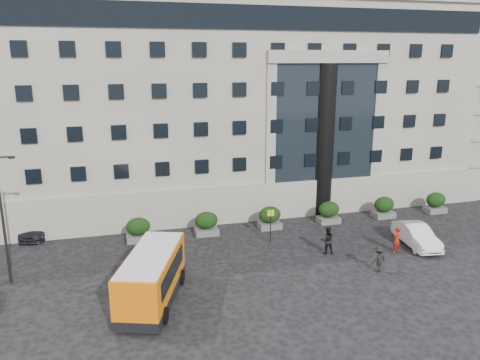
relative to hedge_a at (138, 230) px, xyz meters
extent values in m
plane|color=black|center=(4.00, -7.80, -0.93)|extent=(120.00, 120.00, 0.00)
cube|color=gray|center=(10.00, 14.20, 8.07)|extent=(44.00, 24.00, 18.00)
cylinder|color=black|center=(16.00, 2.50, 5.57)|extent=(1.80, 1.80, 13.00)
cube|color=#5B5A58|center=(0.00, 0.00, -0.68)|extent=(1.80, 1.20, 0.50)
ellipsoid|color=black|center=(0.00, 0.00, 0.24)|extent=(1.80, 1.26, 1.34)
cube|color=#5B5A58|center=(5.20, 0.00, -0.68)|extent=(1.80, 1.20, 0.50)
ellipsoid|color=black|center=(5.20, 0.00, 0.24)|extent=(1.80, 1.26, 1.34)
cube|color=#5B5A58|center=(10.40, 0.00, -0.68)|extent=(1.80, 1.20, 0.50)
ellipsoid|color=black|center=(10.40, 0.00, 0.24)|extent=(1.80, 1.26, 1.34)
cube|color=#5B5A58|center=(15.60, 0.00, -0.68)|extent=(1.80, 1.20, 0.50)
ellipsoid|color=black|center=(15.60, 0.00, 0.24)|extent=(1.80, 1.26, 1.34)
cube|color=#5B5A58|center=(20.80, 0.00, -0.68)|extent=(1.80, 1.20, 0.50)
ellipsoid|color=black|center=(20.80, 0.00, 0.24)|extent=(1.80, 1.26, 1.34)
cube|color=#5B5A58|center=(26.00, 0.00, -0.68)|extent=(1.80, 1.20, 0.50)
ellipsoid|color=black|center=(26.00, 0.00, 0.24)|extent=(1.80, 1.26, 1.34)
cylinder|color=#262628|center=(-8.00, -4.80, 3.07)|extent=(0.16, 0.16, 8.00)
cylinder|color=#262628|center=(-7.55, -4.80, 6.92)|extent=(0.90, 0.12, 0.12)
cube|color=black|center=(-7.10, -4.80, 6.87)|extent=(0.35, 0.18, 0.14)
cylinder|color=#262628|center=(9.50, -2.80, 0.32)|extent=(0.08, 0.08, 2.50)
cube|color=yellow|center=(9.50, -2.80, 1.37)|extent=(0.50, 0.06, 0.45)
cube|color=orange|center=(0.22, -9.43, 0.78)|extent=(4.55, 7.33, 2.32)
cube|color=black|center=(0.22, -9.43, -0.48)|extent=(4.60, 7.38, 0.55)
cube|color=black|center=(0.22, -9.43, 1.00)|extent=(4.10, 5.91, 1.04)
cube|color=silver|center=(0.22, -9.43, 1.89)|extent=(4.32, 6.96, 0.18)
cylinder|color=black|center=(-1.64, -11.12, -0.48)|extent=(0.56, 0.94, 0.90)
cylinder|color=black|center=(0.61, -11.91, -0.48)|extent=(0.56, 0.94, 0.90)
cylinder|color=black|center=(-0.16, -6.94, -0.48)|extent=(0.56, 0.94, 0.90)
cylinder|color=black|center=(2.08, -7.73, -0.48)|extent=(0.56, 0.94, 0.90)
cylinder|color=black|center=(-11.07, 11.65, -0.49)|extent=(0.47, 0.92, 0.88)
imported|color=black|center=(-7.50, 3.39, -0.26)|extent=(2.55, 4.85, 1.34)
imported|color=white|center=(19.59, -6.27, -0.14)|extent=(2.26, 4.98, 1.59)
imported|color=#A11C10|center=(17.45, -6.98, 0.05)|extent=(0.84, 0.72, 1.96)
imported|color=black|center=(12.67, -5.81, 0.06)|extent=(1.09, 0.93, 1.98)
imported|color=black|center=(14.59, -9.36, -0.06)|extent=(1.24, 0.88, 1.74)
camera|label=1|loc=(-1.33, -33.80, 12.38)|focal=35.00mm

